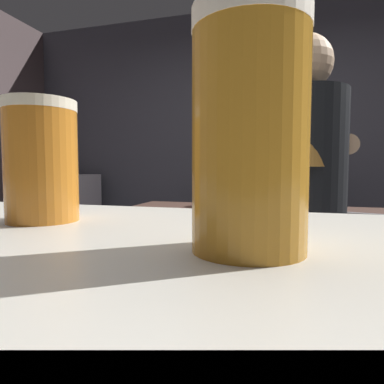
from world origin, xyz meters
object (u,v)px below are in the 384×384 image
object	(u,v)px
bottle_vinegar	(232,151)
bottle_olive_oil	(242,150)
pint_glass_near	(42,161)
mixing_bowl	(207,203)
mini_fridge	(63,226)
pint_glass_far	(250,133)
bartender	(301,214)
chefs_knife	(357,213)
bottle_hot_sauce	(258,151)
bottle_soy	(247,152)

from	to	relation	value
bottle_vinegar	bottle_olive_oil	size ratio (longest dim) A/B	1.00
pint_glass_near	mixing_bowl	bearing A→B (deg)	97.50
mini_fridge	bottle_olive_oil	size ratio (longest dim) A/B	4.49
mixing_bowl	pint_glass_far	size ratio (longest dim) A/B	1.14
bartender	chefs_knife	world-z (taller)	bartender
pint_glass_near	bottle_hot_sauce	distance (m)	2.76
pint_glass_far	bottle_olive_oil	xyz separation A→B (m)	(-0.38, 2.88, 0.14)
chefs_knife	bottle_olive_oil	bearing A→B (deg)	136.93
pint_glass_far	bottle_olive_oil	world-z (taller)	bottle_olive_oil
chefs_knife	bottle_vinegar	distance (m)	1.62
bottle_vinegar	pint_glass_near	bearing A→B (deg)	-84.73
pint_glass_far	bottle_olive_oil	distance (m)	2.91
pint_glass_near	bottle_hot_sauce	world-z (taller)	bottle_hot_sauce
bottle_soy	bottle_hot_sauce	world-z (taller)	same
pint_glass_near	bottle_vinegar	distance (m)	2.87
pint_glass_near	bottle_hot_sauce	size ratio (longest dim) A/B	0.54
mini_fridge	bottle_olive_oil	distance (m)	2.01
pint_glass_far	bottle_vinegar	world-z (taller)	bottle_vinegar
bartender	chefs_knife	distance (m)	0.49
pint_glass_far	chefs_knife	bearing A→B (deg)	77.36
chefs_knife	pint_glass_near	xyz separation A→B (m)	(-0.57, -1.52, 0.23)
mini_fridge	pint_glass_near	distance (m)	3.40
bartender	bottle_soy	size ratio (longest dim) A/B	7.39
bartender	bottle_hot_sauce	size ratio (longest dim) A/B	7.42
pint_glass_near	bottle_vinegar	bearing A→B (deg)	95.27
pint_glass_near	bottle_soy	xyz separation A→B (m)	(-0.13, 2.91, 0.15)
bartender	pint_glass_near	distance (m)	1.17
bartender	mixing_bowl	bearing A→B (deg)	44.23
bottle_soy	mini_fridge	bearing A→B (deg)	-172.96
bartender	mixing_bowl	xyz separation A→B (m)	(-0.51, 0.53, -0.02)
mini_fridge	pint_glass_far	bearing A→B (deg)	-50.93
mini_fridge	bottle_vinegar	xyz separation A→B (m)	(1.75, 0.18, 0.77)
bartender	chefs_knife	bearing A→B (deg)	-34.63
mixing_bowl	bottle_soy	distance (m)	1.32
pint_glass_near	bottle_hot_sauce	xyz separation A→B (m)	(-0.02, 2.76, 0.15)
bartender	mixing_bowl	distance (m)	0.73
bottle_vinegar	pint_glass_far	bearing A→B (deg)	-80.68
mini_fridge	pint_glass_near	world-z (taller)	pint_glass_near
bartender	bottle_vinegar	distance (m)	1.85
pint_glass_near	pint_glass_far	size ratio (longest dim) A/B	0.80
mixing_bowl	chefs_knife	distance (m)	0.80
mixing_bowl	bottle_olive_oil	bearing A→B (deg)	87.38
bottle_soy	bottle_hot_sauce	distance (m)	0.19
bartender	bottle_olive_oil	xyz separation A→B (m)	(-0.46, 1.69, 0.35)
chefs_knife	bottle_olive_oil	size ratio (longest dim) A/B	1.00
mini_fridge	bottle_vinegar	distance (m)	1.92
bottle_vinegar	bottle_hot_sauce	size ratio (longest dim) A/B	1.08
mixing_bowl	bottle_hot_sauce	size ratio (longest dim) A/B	0.78
mini_fridge	bottle_vinegar	bearing A→B (deg)	5.79
pint_glass_near	chefs_knife	bearing A→B (deg)	69.38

